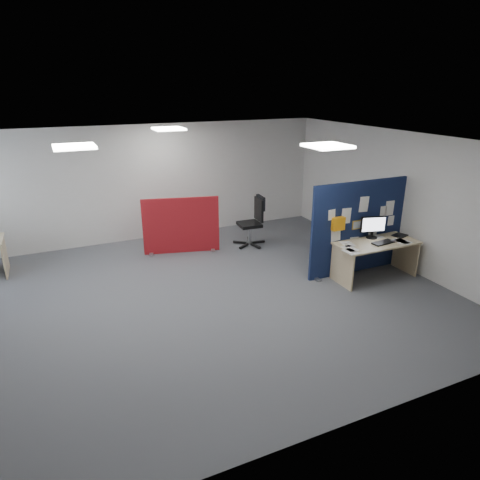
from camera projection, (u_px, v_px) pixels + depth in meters
name	position (u px, v px, depth m)	size (l,w,h in m)	color
floor	(188.00, 300.00, 7.46)	(9.00, 9.00, 0.00)	#515459
ceiling	(181.00, 143.00, 6.53)	(9.00, 7.00, 0.02)	white
wall_back	(140.00, 184.00, 9.99)	(9.00, 0.02, 2.70)	silver
wall_front	(297.00, 335.00, 4.00)	(9.00, 0.02, 2.70)	silver
wall_right	(396.00, 198.00, 8.73)	(0.02, 7.00, 2.70)	silver
ceiling_lights	(188.00, 139.00, 7.24)	(4.10, 4.10, 0.04)	white
navy_divider	(359.00, 227.00, 8.32)	(2.24, 0.30, 1.84)	#0E1234
main_desk	(374.00, 250.00, 8.19)	(1.60, 0.71, 0.73)	tan
monitor_main	(373.00, 226.00, 8.24)	(0.49, 0.21, 0.43)	black
keyboard	(383.00, 243.00, 8.04)	(0.45, 0.18, 0.03)	black
mouse	(393.00, 241.00, 8.11)	(0.10, 0.06, 0.03)	#95959A
paper_tray	(400.00, 235.00, 8.44)	(0.28, 0.22, 0.01)	black
red_divider	(181.00, 226.00, 9.38)	(1.63, 0.45, 1.25)	maroon
office_chair	(254.00, 218.00, 9.83)	(0.73, 0.75, 1.13)	black
desk_papers	(372.00, 244.00, 8.02)	(1.49, 0.80, 0.00)	white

